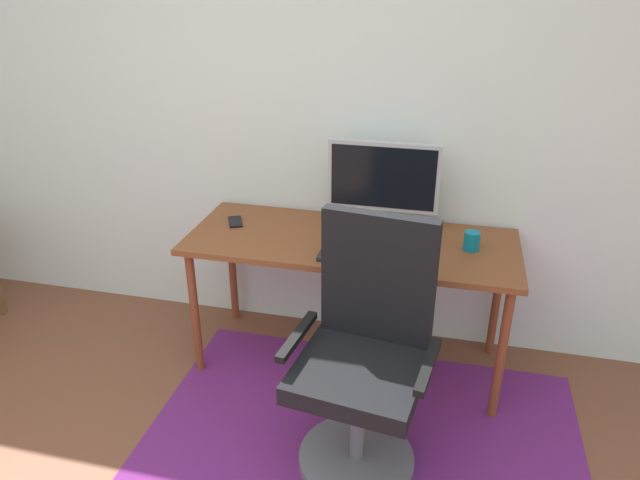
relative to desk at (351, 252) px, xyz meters
name	(u,v)px	position (x,y,z in m)	size (l,w,h in m)	color
wall_back	(273,105)	(-0.52, 0.39, 0.63)	(6.00, 0.10, 2.60)	white
area_rug	(360,446)	(0.17, -0.62, -0.67)	(1.98, 1.46, 0.01)	#6B226B
desk	(351,252)	(0.00, 0.00, 0.00)	(1.64, 0.65, 0.74)	brown
monitor	(383,180)	(0.12, 0.18, 0.33)	(0.56, 0.18, 0.46)	#B2B2B7
keyboard	(364,258)	(0.10, -0.21, 0.08)	(0.43, 0.13, 0.02)	black
computer_mouse	(425,261)	(0.38, -0.19, 0.09)	(0.06, 0.10, 0.03)	black
coffee_cup	(472,241)	(0.58, 0.02, 0.12)	(0.08, 0.08, 0.09)	#0D718C
cell_phone	(235,222)	(-0.64, 0.06, 0.07)	(0.07, 0.14, 0.01)	black
office_chair	(364,366)	(0.18, -0.65, -0.19)	(0.62, 0.56, 1.10)	slate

